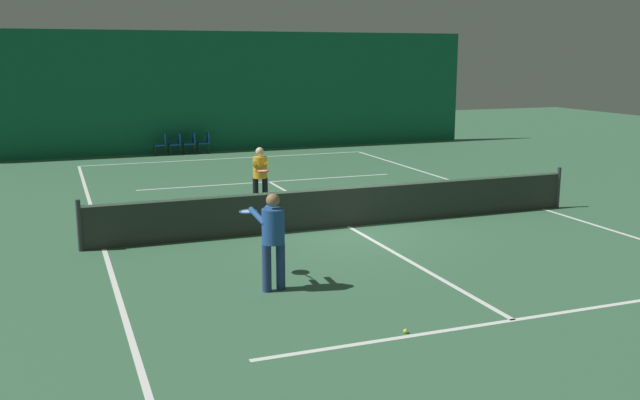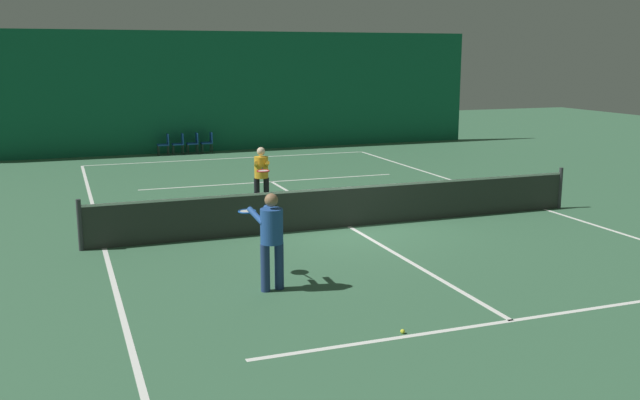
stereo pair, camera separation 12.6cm
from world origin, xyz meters
The scene contains 16 objects.
ground_plane centered at (0.00, 0.00, 0.00)m, with size 60.00×60.00×0.00m, color #386647.
backdrop_curtain centered at (0.00, 14.31, 2.44)m, with size 23.00×0.12×4.89m.
court_line_baseline_far centered at (0.00, 11.90, 0.00)m, with size 11.00×0.10×0.00m.
court_line_service_far centered at (0.00, 6.40, 0.00)m, with size 8.25×0.10×0.00m.
court_line_service_near centered at (0.00, -6.40, 0.00)m, with size 8.25×0.10×0.00m.
court_line_sideline_left centered at (-5.50, 0.00, 0.00)m, with size 0.10×23.80×0.00m.
court_line_sideline_right centered at (5.50, 0.00, 0.00)m, with size 0.10×23.80×0.00m.
court_line_centre centered at (0.00, 0.00, 0.00)m, with size 0.10×12.80×0.00m.
tennis_net centered at (0.00, 0.00, 0.51)m, with size 12.00×0.10×1.07m.
player_near centered at (-2.99, -3.72, 0.98)m, with size 0.58×1.40×1.68m.
player_far centered at (-1.32, 2.80, 0.92)m, with size 0.63×1.36×1.58m.
courtside_chair_0 centered at (-2.26, 13.76, 0.49)m, with size 0.44×0.44×0.84m.
courtside_chair_1 centered at (-1.67, 13.76, 0.49)m, with size 0.44×0.44×0.84m.
courtside_chair_2 centered at (-1.09, 13.76, 0.49)m, with size 0.44×0.44×0.84m.
courtside_chair_3 centered at (-0.51, 13.76, 0.49)m, with size 0.44×0.44×0.84m.
tennis_ball centered at (-1.77, -6.28, 0.03)m, with size 0.07×0.07×0.07m.
Camera 2 is at (-6.24, -14.94, 3.94)m, focal length 40.00 mm.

